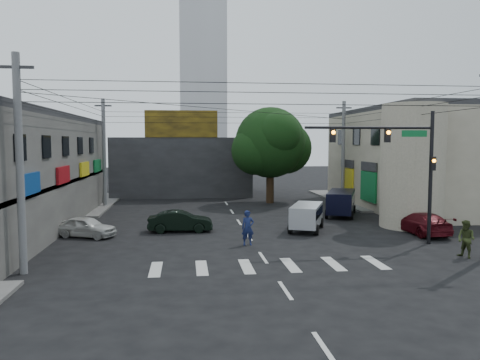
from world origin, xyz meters
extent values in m
plane|color=black|center=(0.00, 0.00, 0.00)|extent=(160.00, 160.00, 0.00)
cube|color=#514F4C|center=(-18.00, 18.00, 0.07)|extent=(16.00, 16.00, 0.15)
cube|color=#514F4C|center=(18.00, 18.00, 0.07)|extent=(16.00, 16.00, 0.15)
cube|color=gray|center=(18.00, 13.00, 4.00)|extent=(14.00, 18.00, 8.00)
cylinder|color=gray|center=(11.00, 4.00, 4.00)|extent=(4.00, 4.00, 8.00)
cube|color=#232326|center=(-4.00, 26.00, 3.00)|extent=(14.00, 10.00, 6.00)
cube|color=olive|center=(-4.00, 21.10, 7.30)|extent=(7.00, 0.30, 2.60)
cube|color=silver|center=(0.00, 70.00, 22.00)|extent=(9.00, 9.00, 44.00)
cylinder|color=black|center=(4.00, 17.00, 2.20)|extent=(0.70, 0.70, 4.40)
sphere|color=black|center=(4.00, 17.00, 5.50)|extent=(6.40, 6.40, 6.40)
cylinder|color=black|center=(9.50, -1.00, 3.60)|extent=(0.20, 0.20, 7.20)
cylinder|color=black|center=(6.00, -1.00, 6.30)|extent=(7.00, 0.14, 0.14)
cube|color=black|center=(7.00, -1.00, 5.90)|extent=(0.28, 0.22, 0.75)
cube|color=black|center=(4.00, -1.00, 5.90)|extent=(0.28, 0.22, 0.75)
sphere|color=orange|center=(7.00, -1.14, 6.05)|extent=(0.20, 0.20, 0.20)
sphere|color=orange|center=(4.00, -1.14, 6.05)|extent=(0.20, 0.20, 0.20)
cube|color=#0E622F|center=(8.50, -1.00, 6.00)|extent=(1.40, 0.06, 0.35)
cylinder|color=#59595B|center=(-10.50, -4.50, 4.60)|extent=(0.32, 0.32, 9.20)
cylinder|color=#59595B|center=(-10.50, 16.00, 4.60)|extent=(0.32, 0.32, 9.20)
cylinder|color=#59595B|center=(10.50, 16.00, 4.60)|extent=(0.32, 0.32, 9.20)
imported|color=black|center=(-4.01, 4.10, 0.65)|extent=(1.49, 4.00, 1.30)
imported|color=beige|center=(-9.47, 3.07, 0.61)|extent=(3.99, 4.59, 1.21)
imported|color=#490A11|center=(10.50, 1.69, 0.66)|extent=(2.34, 4.73, 1.32)
imported|color=#141D47|center=(-0.36, -0.16, 0.94)|extent=(0.75, 0.55, 1.88)
imported|color=#303B1B|center=(9.67, -4.14, 0.91)|extent=(1.37, 1.32, 1.81)
camera|label=1|loc=(-3.69, -24.79, 5.55)|focal=35.00mm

